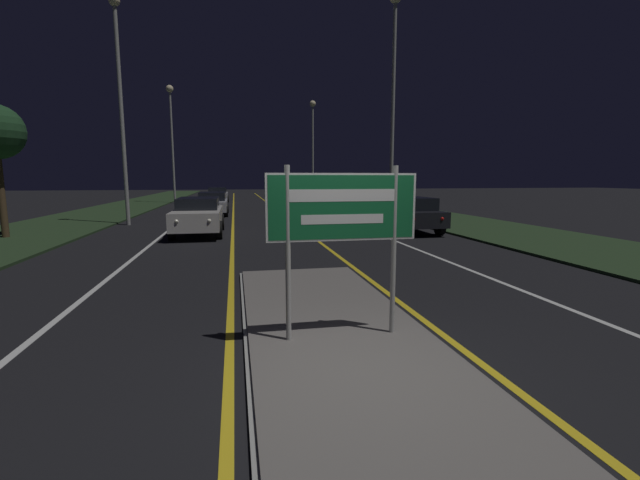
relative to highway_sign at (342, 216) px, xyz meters
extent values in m
plane|color=black|center=(0.00, -0.90, -1.73)|extent=(160.00, 160.00, 0.00)
cube|color=#999993|center=(0.00, 0.00, -1.71)|extent=(2.62, 8.83, 0.05)
cube|color=#66605B|center=(0.00, 0.00, -1.68)|extent=(2.50, 8.71, 0.10)
cube|color=#23381E|center=(-9.50, 19.10, -1.69)|extent=(5.00, 100.00, 0.08)
cube|color=#23381E|center=(9.50, 19.10, -1.69)|extent=(5.00, 100.00, 0.08)
cube|color=gold|center=(-1.50, 24.10, -1.73)|extent=(0.12, 70.00, 0.01)
cube|color=gold|center=(1.50, 24.10, -1.73)|extent=(0.12, 70.00, 0.01)
cube|color=silver|center=(-4.20, 24.10, -1.73)|extent=(0.12, 70.00, 0.01)
cube|color=silver|center=(4.20, 24.10, -1.73)|extent=(0.12, 70.00, 0.01)
cube|color=silver|center=(-7.20, 24.10, -1.73)|extent=(0.10, 70.00, 0.01)
cube|color=silver|center=(7.20, 24.10, -1.73)|extent=(0.10, 70.00, 0.01)
cylinder|color=#9E9E99|center=(-0.72, 0.00, -0.49)|extent=(0.07, 0.07, 2.29)
cylinder|color=#9E9E99|center=(0.72, 0.00, -0.49)|extent=(0.07, 0.07, 2.29)
cube|color=#146033|center=(0.00, 0.00, 0.12)|extent=(2.00, 0.04, 0.88)
cube|color=white|center=(0.00, -0.02, 0.12)|extent=(2.00, 0.00, 0.88)
cube|color=#146033|center=(0.00, -0.02, 0.12)|extent=(1.94, 0.01, 0.83)
cube|color=white|center=(0.00, -0.02, 0.27)|extent=(1.40, 0.01, 0.16)
cube|color=white|center=(0.00, -0.02, -0.04)|extent=(1.10, 0.01, 0.12)
cylinder|color=#9E9E99|center=(-6.38, 16.27, 3.20)|extent=(0.18, 0.18, 9.87)
sphere|color=beige|center=(-6.38, 16.27, 8.29)|extent=(0.50, 0.50, 0.50)
cylinder|color=#9E9E99|center=(-6.57, 34.25, 3.05)|extent=(0.18, 0.18, 9.56)
sphere|color=beige|center=(-6.57, 34.25, 8.01)|extent=(0.62, 0.62, 0.62)
cylinder|color=#9E9E99|center=(6.54, 15.63, 3.64)|extent=(0.18, 0.18, 10.74)
cylinder|color=#9E9E99|center=(6.46, 37.73, 2.93)|extent=(0.18, 0.18, 9.33)
sphere|color=beige|center=(6.46, 37.73, 7.78)|extent=(0.61, 0.61, 0.61)
cube|color=black|center=(5.60, 11.26, -1.09)|extent=(1.84, 4.09, 0.61)
cube|color=black|center=(5.60, 11.02, -0.54)|extent=(1.62, 2.13, 0.49)
sphere|color=red|center=(5.03, 9.24, -1.01)|extent=(0.14, 0.14, 0.14)
sphere|color=red|center=(6.17, 9.24, -1.01)|extent=(0.14, 0.14, 0.14)
cylinder|color=black|center=(4.72, 12.53, -1.39)|extent=(0.22, 0.69, 0.69)
cylinder|color=black|center=(6.48, 12.53, -1.39)|extent=(0.22, 0.69, 0.69)
cylinder|color=black|center=(4.72, 10.00, -1.39)|extent=(0.22, 0.69, 0.69)
cylinder|color=black|center=(6.48, 10.00, -1.39)|extent=(0.22, 0.69, 0.69)
cube|color=silver|center=(2.40, 19.05, -1.10)|extent=(1.75, 4.13, 0.56)
cube|color=black|center=(2.40, 18.80, -0.57)|extent=(1.54, 2.15, 0.50)
sphere|color=red|center=(1.86, 17.00, -1.03)|extent=(0.14, 0.14, 0.14)
sphere|color=red|center=(2.95, 17.00, -1.03)|extent=(0.14, 0.14, 0.14)
cylinder|color=black|center=(1.57, 20.33, -1.38)|extent=(0.22, 0.70, 0.70)
cylinder|color=black|center=(3.24, 20.33, -1.38)|extent=(0.22, 0.70, 0.70)
cylinder|color=black|center=(1.57, 17.77, -1.38)|extent=(0.22, 0.70, 0.70)
cylinder|color=black|center=(3.24, 17.77, -1.38)|extent=(0.22, 0.70, 0.70)
cube|color=#B7B7BC|center=(2.59, 26.19, -1.04)|extent=(1.88, 4.06, 0.69)
cube|color=black|center=(2.59, 25.94, -0.42)|extent=(1.66, 2.11, 0.55)
sphere|color=red|center=(2.00, 24.18, -0.96)|extent=(0.14, 0.14, 0.14)
sphere|color=red|center=(3.17, 24.18, -0.96)|extent=(0.14, 0.14, 0.14)
cylinder|color=black|center=(1.69, 27.45, -1.39)|extent=(0.22, 0.69, 0.69)
cylinder|color=black|center=(3.49, 27.45, -1.39)|extent=(0.22, 0.69, 0.69)
cylinder|color=black|center=(1.69, 24.93, -1.39)|extent=(0.22, 0.69, 0.69)
cylinder|color=black|center=(3.49, 24.93, -1.39)|extent=(0.22, 0.69, 0.69)
cube|color=silver|center=(-2.80, 12.00, -1.06)|extent=(1.74, 4.58, 0.68)
cube|color=black|center=(-2.80, 12.28, -0.50)|extent=(1.53, 2.38, 0.43)
sphere|color=white|center=(-3.34, 9.73, -0.97)|extent=(0.14, 0.14, 0.14)
sphere|color=white|center=(-2.26, 9.73, -0.97)|extent=(0.14, 0.14, 0.14)
cylinder|color=black|center=(-3.63, 10.58, -1.40)|extent=(0.22, 0.68, 0.68)
cylinder|color=black|center=(-1.97, 10.58, -1.40)|extent=(0.22, 0.68, 0.68)
cylinder|color=black|center=(-3.63, 13.42, -1.40)|extent=(0.22, 0.68, 0.68)
cylinder|color=black|center=(-1.97, 13.42, -1.40)|extent=(0.22, 0.68, 0.68)
cube|color=#B7B7BC|center=(-2.71, 21.15, -1.14)|extent=(1.71, 4.67, 0.57)
cube|color=black|center=(-2.71, 21.43, -0.61)|extent=(1.50, 2.43, 0.49)
sphere|color=white|center=(-3.24, 18.84, -1.07)|extent=(0.14, 0.14, 0.14)
sphere|color=white|center=(-2.18, 18.84, -1.07)|extent=(0.14, 0.14, 0.14)
cylinder|color=black|center=(-3.52, 19.70, -1.42)|extent=(0.22, 0.62, 0.62)
cylinder|color=black|center=(-1.89, 19.70, -1.42)|extent=(0.22, 0.62, 0.62)
cylinder|color=black|center=(-3.52, 22.60, -1.42)|extent=(0.22, 0.62, 0.62)
cylinder|color=black|center=(-1.89, 22.60, -1.42)|extent=(0.22, 0.62, 0.62)
cube|color=#B7B7BC|center=(-2.87, 33.97, -1.10)|extent=(1.74, 4.27, 0.60)
cube|color=black|center=(-2.87, 34.23, -0.57)|extent=(1.53, 2.22, 0.46)
sphere|color=white|center=(-3.41, 31.85, -1.03)|extent=(0.14, 0.14, 0.14)
sphere|color=white|center=(-2.33, 31.85, -1.03)|extent=(0.14, 0.14, 0.14)
cylinder|color=black|center=(-3.70, 32.65, -1.41)|extent=(0.22, 0.66, 0.66)
cylinder|color=black|center=(-2.04, 32.65, -1.41)|extent=(0.22, 0.66, 0.66)
cylinder|color=black|center=(-3.70, 35.29, -1.41)|extent=(0.22, 0.66, 0.66)
cylinder|color=black|center=(-2.04, 35.29, -1.41)|extent=(0.22, 0.66, 0.66)
cylinder|color=#9E9E99|center=(8.75, 22.47, -0.55)|extent=(0.06, 0.06, 2.20)
cube|color=yellow|center=(8.75, 22.47, 0.49)|extent=(0.60, 0.02, 0.60)
cylinder|color=#4C3823|center=(-9.63, 12.02, 0.01)|extent=(0.24, 0.24, 3.33)
camera|label=1|loc=(-1.37, -5.41, 0.50)|focal=24.00mm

